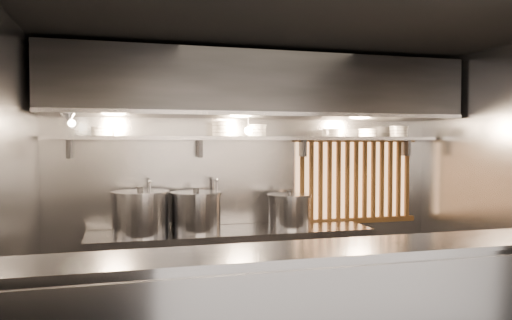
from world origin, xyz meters
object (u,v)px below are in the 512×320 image
pendant_bulb (248,131)px  stock_pot_left (140,213)px  heat_lamp (69,117)px  stock_pot_mid (196,211)px  stock_pot_right (289,211)px

pendant_bulb → stock_pot_left: bearing=-176.0°
heat_lamp → stock_pot_mid: size_ratio=0.48×
pendant_bulb → stock_pot_mid: size_ratio=0.26×
stock_pot_left → stock_pot_right: bearing=0.3°
pendant_bulb → stock_pot_mid: bearing=-174.8°
stock_pot_left → stock_pot_mid: bearing=2.9°
stock_pot_left → stock_pot_right: (1.60, 0.01, -0.04)m
stock_pot_right → stock_pot_mid: bearing=178.9°
pendant_bulb → stock_pot_left: size_ratio=0.31×
heat_lamp → pendant_bulb: 1.83m
heat_lamp → stock_pot_right: 2.46m
pendant_bulb → stock_pot_left: 1.43m
stock_pot_left → stock_pot_right: stock_pot_left is taller
heat_lamp → pendant_bulb: size_ratio=1.87×
stock_pot_mid → stock_pot_right: (1.03, -0.02, -0.02)m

